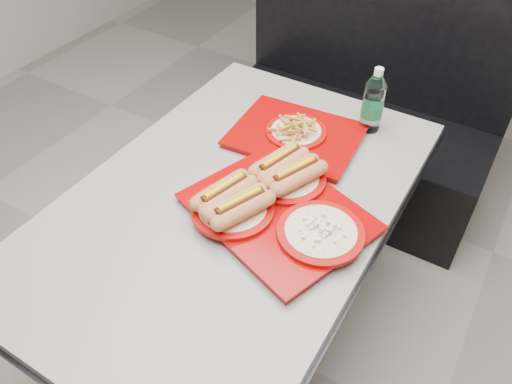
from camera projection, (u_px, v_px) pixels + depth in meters
The scene contains 6 objects.
ground at pixel (239, 329), 2.03m from camera, with size 6.00×6.00×0.00m, color gray.
diner_table at pixel (235, 232), 1.63m from camera, with size 0.92×1.42×0.75m.
booth_bench at pixel (357, 116), 2.44m from camera, with size 1.30×0.57×1.35m.
tray_near at pixel (274, 202), 1.44m from camera, with size 0.60×0.53×0.11m.
tray_far at pixel (296, 133), 1.72m from camera, with size 0.45×0.37×0.08m.
water_bottle at pixel (373, 104), 1.71m from camera, with size 0.07×0.07×0.24m.
Camera 1 is at (0.63, -0.91, 1.80)m, focal length 35.00 mm.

